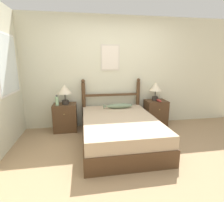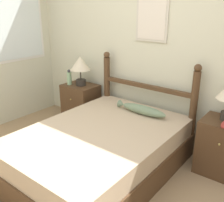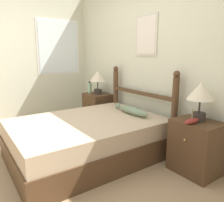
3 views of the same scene
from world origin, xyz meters
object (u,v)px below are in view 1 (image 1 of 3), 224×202
object	(u,v)px
nightstand_left	(65,117)
fish_pillow	(119,106)
table_lamp_left	(65,91)
bottle	(57,101)
nightstand_right	(156,113)
table_lamp_right	(156,88)
bed	(119,130)
model_boat	(159,101)

from	to	relation	value
nightstand_left	fish_pillow	bearing A→B (deg)	-7.00
table_lamp_left	bottle	bearing A→B (deg)	-153.37
nightstand_right	table_lamp_left	size ratio (longest dim) A/B	1.42
table_lamp_right	fish_pillow	size ratio (longest dim) A/B	0.65
nightstand_right	nightstand_left	bearing A→B (deg)	180.00
fish_pillow	table_lamp_left	bearing A→B (deg)	172.89
bed	table_lamp_right	size ratio (longest dim) A/B	4.49
bed	fish_pillow	xyz separation A→B (m)	(0.12, 0.66, 0.31)
nightstand_right	model_boat	world-z (taller)	model_boat
nightstand_left	bottle	distance (m)	0.45
bed	nightstand_right	world-z (taller)	nightstand_right
table_lamp_right	bottle	distance (m)	2.29
nightstand_left	bottle	bearing A→B (deg)	-149.89
table_lamp_right	nightstand_right	bearing A→B (deg)	-64.40
bottle	fish_pillow	xyz separation A→B (m)	(1.34, -0.06, -0.16)
bed	table_lamp_right	distance (m)	1.51
table_lamp_right	model_boat	xyz separation A→B (m)	(0.03, -0.16, -0.28)
nightstand_left	model_boat	distance (m)	2.19
bed	model_boat	distance (m)	1.34
table_lamp_left	table_lamp_right	world-z (taller)	same
nightstand_left	table_lamp_left	size ratio (longest dim) A/B	1.42
bed	fish_pillow	bearing A→B (deg)	79.83
bed	fish_pillow	size ratio (longest dim) A/B	2.93
bottle	fish_pillow	size ratio (longest dim) A/B	0.35
nightstand_right	model_boat	size ratio (longest dim) A/B	2.68
nightstand_left	fish_pillow	distance (m)	1.23
model_boat	nightstand_right	bearing A→B (deg)	94.66
nightstand_left	nightstand_right	distance (m)	2.15
bottle	model_boat	world-z (taller)	bottle
bed	nightstand_left	size ratio (longest dim) A/B	3.16
table_lamp_left	fish_pillow	bearing A→B (deg)	-7.11
bed	table_lamp_right	xyz separation A→B (m)	(1.06, 0.84, 0.67)
nightstand_right	table_lamp_right	xyz separation A→B (m)	(-0.02, 0.04, 0.61)
fish_pillow	bed	bearing A→B (deg)	-100.17
fish_pillow	model_boat	bearing A→B (deg)	1.21
bed	bottle	bearing A→B (deg)	149.35
model_boat	nightstand_left	bearing A→B (deg)	176.66
model_boat	fish_pillow	size ratio (longest dim) A/B	0.35
bed	bottle	distance (m)	1.49
nightstand_left	fish_pillow	xyz separation A→B (m)	(1.19, -0.15, 0.25)
bed	bottle	world-z (taller)	bottle
table_lamp_right	model_boat	size ratio (longest dim) A/B	1.88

